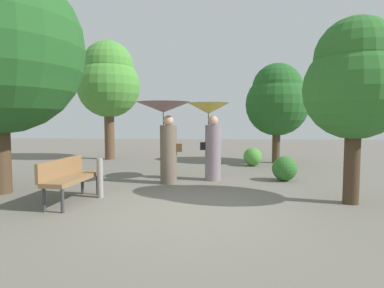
{
  "coord_description": "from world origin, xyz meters",
  "views": [
    {
      "loc": [
        0.55,
        -5.56,
        1.58
      ],
      "look_at": [
        0.0,
        2.74,
        0.94
      ],
      "focal_mm": 30.2,
      "sensor_mm": 36.0,
      "label": 1
    }
  ],
  "objects_px": {
    "tree_near_left": "(108,80)",
    "path_marker_post": "(100,178)",
    "person_left": "(165,124)",
    "tree_near_right": "(277,99)",
    "tree_mid_right": "(355,80)",
    "person_right": "(210,127)",
    "park_bench": "(69,176)"
  },
  "relations": [
    {
      "from": "park_bench",
      "to": "tree_near_right",
      "type": "relative_size",
      "value": 0.43
    },
    {
      "from": "tree_mid_right",
      "to": "path_marker_post",
      "type": "bearing_deg",
      "value": 178.3
    },
    {
      "from": "person_right",
      "to": "tree_mid_right",
      "type": "relative_size",
      "value": 0.58
    },
    {
      "from": "tree_near_right",
      "to": "person_left",
      "type": "bearing_deg",
      "value": -130.83
    },
    {
      "from": "person_right",
      "to": "tree_near_right",
      "type": "height_order",
      "value": "tree_near_right"
    },
    {
      "from": "person_left",
      "to": "tree_mid_right",
      "type": "xyz_separation_m",
      "value": [
        3.75,
        -1.67,
        0.84
      ]
    },
    {
      "from": "person_left",
      "to": "tree_near_right",
      "type": "bearing_deg",
      "value": -37.36
    },
    {
      "from": "person_left",
      "to": "path_marker_post",
      "type": "height_order",
      "value": "person_left"
    },
    {
      "from": "tree_near_left",
      "to": "path_marker_post",
      "type": "relative_size",
      "value": 5.8
    },
    {
      "from": "person_left",
      "to": "park_bench",
      "type": "height_order",
      "value": "person_left"
    },
    {
      "from": "tree_near_left",
      "to": "tree_near_right",
      "type": "bearing_deg",
      "value": -5.94
    },
    {
      "from": "person_right",
      "to": "tree_near_right",
      "type": "bearing_deg",
      "value": -30.61
    },
    {
      "from": "path_marker_post",
      "to": "person_left",
      "type": "bearing_deg",
      "value": 54.11
    },
    {
      "from": "person_right",
      "to": "tree_mid_right",
      "type": "bearing_deg",
      "value": -125.99
    },
    {
      "from": "person_left",
      "to": "park_bench",
      "type": "bearing_deg",
      "value": 144.69
    },
    {
      "from": "park_bench",
      "to": "path_marker_post",
      "type": "relative_size",
      "value": 1.94
    },
    {
      "from": "tree_mid_right",
      "to": "path_marker_post",
      "type": "height_order",
      "value": "tree_mid_right"
    },
    {
      "from": "person_right",
      "to": "tree_mid_right",
      "type": "distance_m",
      "value": 3.56
    },
    {
      "from": "person_left",
      "to": "tree_near_left",
      "type": "bearing_deg",
      "value": 35.6
    },
    {
      "from": "tree_near_left",
      "to": "tree_mid_right",
      "type": "distance_m",
      "value": 9.21
    },
    {
      "from": "tree_near_right",
      "to": "park_bench",
      "type": "bearing_deg",
      "value": -130.18
    },
    {
      "from": "tree_near_left",
      "to": "tree_mid_right",
      "type": "bearing_deg",
      "value": -43.45
    },
    {
      "from": "tree_near_right",
      "to": "tree_mid_right",
      "type": "height_order",
      "value": "tree_near_right"
    },
    {
      "from": "park_bench",
      "to": "tree_near_left",
      "type": "distance_m",
      "value": 7.2
    },
    {
      "from": "park_bench",
      "to": "person_left",
      "type": "bearing_deg",
      "value": -33.74
    },
    {
      "from": "tree_near_right",
      "to": "path_marker_post",
      "type": "relative_size",
      "value": 4.49
    },
    {
      "from": "park_bench",
      "to": "path_marker_post",
      "type": "xyz_separation_m",
      "value": [
        0.45,
        0.41,
        -0.11
      ]
    },
    {
      "from": "person_left",
      "to": "tree_near_right",
      "type": "xyz_separation_m",
      "value": [
        3.44,
        3.98,
        0.83
      ]
    },
    {
      "from": "person_right",
      "to": "tree_mid_right",
      "type": "xyz_separation_m",
      "value": [
        2.65,
        -2.18,
        0.92
      ]
    },
    {
      "from": "tree_near_left",
      "to": "person_left",
      "type": "bearing_deg",
      "value": -57.88
    },
    {
      "from": "park_bench",
      "to": "tree_mid_right",
      "type": "distance_m",
      "value": 5.6
    },
    {
      "from": "park_bench",
      "to": "path_marker_post",
      "type": "distance_m",
      "value": 0.62
    }
  ]
}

